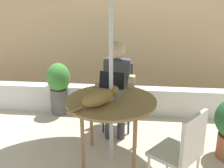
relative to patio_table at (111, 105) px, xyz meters
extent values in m
plane|color=#BCAD93|center=(0.00, 0.00, -0.68)|extent=(14.00, 14.00, 0.00)
cube|color=tan|center=(0.00, 2.09, 0.28)|extent=(5.89, 0.08, 1.91)
cube|color=beige|center=(0.00, 1.26, -0.47)|extent=(5.30, 0.20, 0.42)
cylinder|color=olive|center=(0.00, 0.00, 0.05)|extent=(1.00, 1.00, 0.03)
cylinder|color=olive|center=(0.27, 0.27, -0.32)|extent=(0.04, 0.04, 0.71)
cylinder|color=olive|center=(-0.27, 0.27, -0.32)|extent=(0.04, 0.04, 0.71)
cylinder|color=olive|center=(-0.27, -0.27, -0.32)|extent=(0.04, 0.04, 0.71)
cylinder|color=olive|center=(0.27, -0.27, -0.32)|extent=(0.04, 0.04, 0.71)
cylinder|color=#B7B7BC|center=(0.00, 0.00, 0.36)|extent=(0.04, 0.04, 2.08)
cube|color=#33383F|center=(0.00, 0.77, -0.25)|extent=(0.40, 0.40, 0.04)
cube|color=#33383F|center=(0.00, 0.95, -0.01)|extent=(0.40, 0.04, 0.44)
cylinder|color=#33383F|center=(0.17, 0.94, -0.47)|extent=(0.03, 0.03, 0.41)
cylinder|color=#33383F|center=(-0.17, 0.94, -0.47)|extent=(0.03, 0.03, 0.41)
cylinder|color=#33383F|center=(-0.17, 0.60, -0.47)|extent=(0.03, 0.03, 0.41)
cylinder|color=#33383F|center=(0.17, 0.60, -0.47)|extent=(0.03, 0.03, 0.41)
cube|color=#B2A899|center=(0.66, -0.50, -0.25)|extent=(0.56, 0.56, 0.04)
cube|color=#B2A899|center=(0.80, -0.61, -0.01)|extent=(0.27, 0.34, 0.44)
cylinder|color=#B2A899|center=(0.63, -0.26, -0.47)|extent=(0.03, 0.03, 0.41)
cube|color=#3F3F47|center=(0.00, 0.77, 0.04)|extent=(0.34, 0.20, 0.54)
sphere|color=#DBAD89|center=(0.00, 0.76, 0.44)|extent=(0.22, 0.22, 0.22)
cube|color=#383842|center=(-0.08, 0.62, -0.18)|extent=(0.12, 0.30, 0.12)
cylinder|color=#383842|center=(-0.08, 0.47, -0.45)|extent=(0.10, 0.10, 0.45)
cube|color=#383842|center=(0.08, 0.62, -0.18)|extent=(0.12, 0.30, 0.12)
cylinder|color=#383842|center=(0.08, 0.47, -0.45)|extent=(0.10, 0.10, 0.45)
cube|color=#DBAD89|center=(-0.20, 0.55, 0.09)|extent=(0.08, 0.32, 0.08)
cube|color=#DBAD89|center=(0.20, 0.55, 0.09)|extent=(0.08, 0.32, 0.08)
cube|color=gray|center=(-0.04, 0.22, 0.07)|extent=(0.33, 0.26, 0.02)
cube|color=black|center=(-0.02, 0.32, 0.18)|extent=(0.31, 0.10, 0.20)
cube|color=gray|center=(-0.02, 0.33, 0.18)|extent=(0.30, 0.10, 0.20)
ellipsoid|color=olive|center=(-0.12, -0.16, 0.15)|extent=(0.41, 0.43, 0.17)
sphere|color=olive|center=(0.03, 0.02, 0.17)|extent=(0.11, 0.11, 0.11)
ellipsoid|color=white|center=(-0.05, -0.07, 0.11)|extent=(0.17, 0.17, 0.09)
cylinder|color=olive|center=(-0.33, -0.35, 0.09)|extent=(0.15, 0.16, 0.04)
cone|color=olive|center=(0.05, 0.00, 0.22)|extent=(0.04, 0.04, 0.03)
cone|color=olive|center=(0.01, 0.04, 0.22)|extent=(0.04, 0.04, 0.03)
cylinder|color=#595654|center=(-0.92, 1.18, -0.48)|extent=(0.27, 0.27, 0.39)
ellipsoid|color=#3D7F33|center=(-0.92, 1.18, -0.10)|extent=(0.35, 0.35, 0.44)
camera|label=1|loc=(0.32, -3.07, 1.37)|focal=49.26mm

